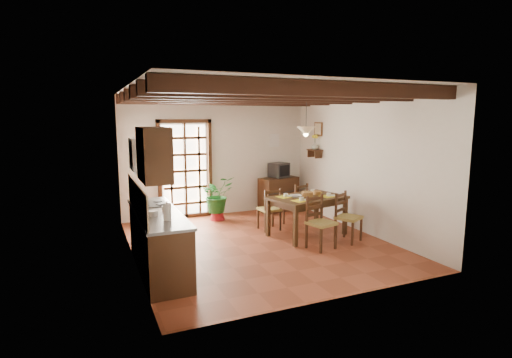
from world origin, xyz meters
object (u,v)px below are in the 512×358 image
crt_tv (279,170)px  chair_near_right (348,226)px  chair_far_right (296,212)px  pendant_lamp (306,130)px  chair_far_left (269,217)px  sideboard (279,194)px  potted_plant (217,195)px  kitchen_counter (158,240)px  chair_near_left (320,232)px  dining_table (307,202)px

crt_tv → chair_near_right: bearing=-109.1°
chair_far_right → pendant_lamp: pendant_lamp is taller
chair_far_left → sideboard: (0.95, 1.48, 0.14)m
chair_far_right → potted_plant: (-1.46, 1.04, 0.28)m
kitchen_counter → crt_tv: kitchen_counter is taller
chair_near_left → pendant_lamp: pendant_lamp is taller
potted_plant → pendant_lamp: (1.27, -1.74, 1.51)m
dining_table → pendant_lamp: 1.40m
pendant_lamp → chair_near_right: bearing=-55.3°
pendant_lamp → crt_tv: bearing=77.9°
chair_near_left → sideboard: size_ratio=0.95×
chair_far_right → kitchen_counter: bearing=6.8°
kitchen_counter → chair_near_left: kitchen_counter is taller
chair_far_left → chair_far_right: (0.71, 0.16, 0.01)m
potted_plant → chair_far_right: bearing=-35.6°
kitchen_counter → dining_table: 3.11m
pendant_lamp → chair_far_right: bearing=74.9°
chair_far_right → crt_tv: size_ratio=1.74×
kitchen_counter → chair_near_left: 2.84m
chair_near_left → chair_far_left: chair_near_left is taller
dining_table → sideboard: size_ratio=1.63×
chair_near_right → crt_tv: crt_tv is taller
chair_far_right → crt_tv: (0.24, 1.32, 0.74)m
sideboard → chair_far_left: bearing=-136.8°
dining_table → chair_near_left: (-0.19, -0.80, -0.39)m
chair_far_right → sideboard: 1.35m
chair_far_left → potted_plant: potted_plant is taller
kitchen_counter → dining_table: size_ratio=1.39×
crt_tv → pendant_lamp: pendant_lamp is taller
sideboard → crt_tv: size_ratio=1.89×
chair_near_right → chair_far_right: (-0.32, 1.44, -0.01)m
chair_far_right → potted_plant: size_ratio=0.43×
chair_near_right → chair_near_left: bearing=165.3°
chair_near_right → sideboard: chair_near_right is taller
kitchen_counter → chair_far_left: kitchen_counter is taller
crt_tv → pendant_lamp: bearing=-122.8°
crt_tv → pendant_lamp: 2.31m
sideboard → crt_tv: bearing=-104.2°
sideboard → chair_far_right: bearing=-114.6°
kitchen_counter → chair_far_left: bearing=28.2°
crt_tv → pendant_lamp: (-0.43, -2.02, 1.05)m
chair_near_right → chair_far_left: size_ratio=1.05×
dining_table → chair_far_left: size_ratio=1.82×
chair_near_left → chair_far_left: (-0.33, 1.44, -0.02)m
chair_far_left → chair_far_right: size_ratio=0.97×
chair_near_left → crt_tv: size_ratio=1.80×
dining_table → potted_plant: potted_plant is taller
crt_tv → dining_table: bearing=-122.3°
kitchen_counter → chair_near_right: 3.54m
chair_far_right → sideboard: (0.24, 1.32, 0.13)m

